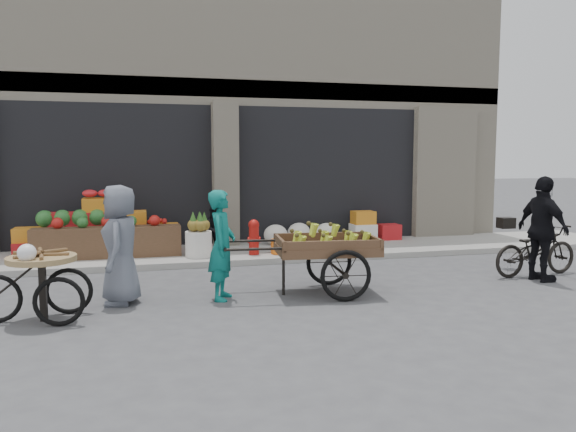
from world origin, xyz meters
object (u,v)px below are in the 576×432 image
object	(u,v)px
vendor_woman	(222,245)
tricycle_cart	(42,277)
seated_person	(215,229)
fire_hydrant	(254,236)
banana_cart	(323,243)
vendor_grey	(120,245)
bicycle	(536,250)
cyclist	(543,229)
orange_bucket	(279,246)
pineapple_bin	(199,244)

from	to	relation	value
vendor_woman	tricycle_cart	bearing A→B (deg)	121.80
seated_person	vendor_woman	distance (m)	3.61
fire_hydrant	banana_cart	xyz separation A→B (m)	(0.47, -2.98, 0.27)
vendor_grey	tricycle_cart	bearing A→B (deg)	-49.94
fire_hydrant	bicycle	bearing A→B (deg)	-30.93
vendor_grey	cyclist	world-z (taller)	cyclist
fire_hydrant	bicycle	distance (m)	5.23
fire_hydrant	banana_cart	bearing A→B (deg)	-80.98
bicycle	orange_bucket	bearing A→B (deg)	50.86
orange_bucket	cyclist	xyz separation A→B (m)	(3.79, -3.04, 0.61)
orange_bucket	tricycle_cart	size ratio (longest dim) A/B	0.22
fire_hydrant	vendor_woman	world-z (taller)	vendor_woman
pineapple_bin	cyclist	world-z (taller)	cyclist
vendor_grey	seated_person	bearing A→B (deg)	159.06
fire_hydrant	vendor_grey	distance (m)	3.77
tricycle_cart	vendor_grey	bearing A→B (deg)	39.01
tricycle_cart	banana_cart	bearing A→B (deg)	12.05
tricycle_cart	pineapple_bin	bearing A→B (deg)	61.64
vendor_woman	bicycle	world-z (taller)	vendor_woman
orange_bucket	tricycle_cart	world-z (taller)	tricycle_cart
vendor_woman	cyclist	distance (m)	5.34
banana_cart	pineapple_bin	bearing A→B (deg)	123.27
orange_bucket	seated_person	size ratio (longest dim) A/B	0.34
banana_cart	vendor_woman	world-z (taller)	vendor_woman
pineapple_bin	tricycle_cart	world-z (taller)	tricycle_cart
seated_person	pineapple_bin	bearing A→B (deg)	-133.69
orange_bucket	seated_person	world-z (taller)	seated_person
fire_hydrant	tricycle_cart	distance (m)	4.85
pineapple_bin	vendor_grey	bearing A→B (deg)	-115.60
vendor_woman	bicycle	size ratio (longest dim) A/B	0.93
bicycle	cyclist	bearing A→B (deg)	147.80
pineapple_bin	vendor_grey	size ratio (longest dim) A/B	0.31
pineapple_bin	fire_hydrant	size ratio (longest dim) A/B	0.73
seated_person	cyclist	bearing A→B (deg)	-46.86
vendor_grey	orange_bucket	bearing A→B (deg)	139.10
orange_bucket	bicycle	world-z (taller)	bicycle
tricycle_cart	cyclist	bearing A→B (deg)	7.79
seated_person	orange_bucket	bearing A→B (deg)	-40.26
seated_person	cyclist	size ratio (longest dim) A/B	0.53
bicycle	cyclist	xyz separation A→B (m)	(-0.20, -0.40, 0.43)
banana_cart	vendor_grey	distance (m)	2.95
tricycle_cart	vendor_grey	size ratio (longest dim) A/B	0.86
tricycle_cart	bicycle	bearing A→B (deg)	10.61
vendor_woman	bicycle	distance (m)	5.56
orange_bucket	banana_cart	size ratio (longest dim) A/B	0.12
fire_hydrant	seated_person	distance (m)	0.96
tricycle_cart	bicycle	size ratio (longest dim) A/B	0.84
bicycle	banana_cart	bearing A→B (deg)	88.47
fire_hydrant	vendor_woman	xyz separation A→B (m)	(-1.06, -2.93, 0.30)
bicycle	cyclist	distance (m)	0.62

